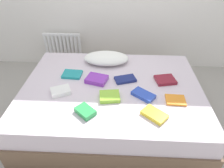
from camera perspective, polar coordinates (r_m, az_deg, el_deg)
The scene contains 14 objects.
ground_plane at distance 2.55m, azimuth -0.06°, elevation -9.40°, with size 8.00×8.00×0.00m, color #9E998E.
bed at distance 2.38m, azimuth -0.06°, elevation -5.24°, with size 2.00×1.50×0.50m.
radiator at distance 3.45m, azimuth -13.73°, elevation 10.23°, with size 0.60×0.04×0.46m.
pillow at distance 2.61m, azimuth -1.63°, elevation 7.36°, with size 0.57×0.34×0.13m, color white.
textbook_purple at distance 2.28m, azimuth -4.37°, elevation 1.37°, with size 0.23×0.18×0.05m, color purple.
textbook_maroon at distance 2.35m, azimuth 14.87°, elevation 1.14°, with size 0.22×0.18×0.03m, color maroon.
textbook_navy at distance 2.29m, azimuth 3.78°, elevation 1.37°, with size 0.23×0.14×0.03m, color navy.
textbook_white at distance 2.17m, azimuth -14.36°, elevation -1.93°, with size 0.20×0.15×0.05m, color white.
textbook_orange at distance 2.11m, azimuth 17.57°, elevation -4.35°, with size 0.19×0.16×0.02m, color orange.
textbook_green at distance 1.89m, azimuth -7.60°, elevation -7.70°, with size 0.18×0.13×0.05m, color green.
textbook_yellow at distance 1.89m, azimuth 11.96°, elevation -8.48°, with size 0.22×0.14×0.04m, color yellow.
textbook_blue at distance 2.08m, azimuth 8.89°, elevation -3.06°, with size 0.23×0.13×0.04m, color #2847B7.
textbook_teal at distance 2.42m, azimuth -11.24°, elevation 2.72°, with size 0.22×0.17×0.03m, color teal.
textbook_lime at distance 2.03m, azimuth -0.68°, elevation -3.56°, with size 0.20×0.17×0.04m, color #8CC638.
Camera 1 is at (0.09, -1.78, 1.82)m, focal length 32.19 mm.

